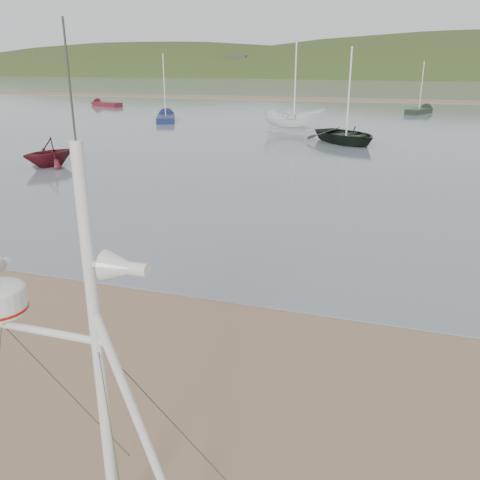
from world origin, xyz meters
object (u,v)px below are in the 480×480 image
(boat_dark, at_px, (348,102))
(mast_rig, at_px, (99,450))
(boat_white, at_px, (295,101))
(sailboat_blue_near, at_px, (166,117))
(sailboat_dark_mid, at_px, (424,110))
(boat_red, at_px, (47,139))
(dinghy_red_far, at_px, (101,104))

(boat_dark, bearing_deg, mast_rig, -131.32)
(boat_white, distance_m, sailboat_blue_near, 14.19)
(sailboat_blue_near, relative_size, sailboat_dark_mid, 1.12)
(mast_rig, distance_m, boat_white, 34.33)
(boat_red, xyz_separation_m, boat_white, (8.62, 16.54, 0.94))
(boat_white, relative_size, sailboat_dark_mid, 0.82)
(dinghy_red_far, bearing_deg, sailboat_blue_near, -39.84)
(boat_dark, distance_m, sailboat_blue_near, 19.90)
(mast_rig, height_order, boat_dark, boat_dark)
(dinghy_red_far, height_order, sailboat_dark_mid, sailboat_dark_mid)
(dinghy_red_far, bearing_deg, boat_dark, -34.40)
(dinghy_red_far, distance_m, sailboat_dark_mid, 36.99)
(boat_dark, xyz_separation_m, sailboat_blue_near, (-17.26, 9.63, -2.31))
(mast_rig, distance_m, boat_dark, 29.72)
(boat_dark, xyz_separation_m, dinghy_red_far, (-31.87, 21.82, -2.32))
(boat_red, height_order, dinghy_red_far, boat_red)
(boat_dark, distance_m, boat_red, 17.90)
(boat_white, bearing_deg, sailboat_dark_mid, -23.51)
(sailboat_blue_near, bearing_deg, mast_rig, -64.90)
(mast_rig, height_order, boat_red, mast_rig)
(boat_dark, relative_size, dinghy_red_far, 0.96)
(boat_dark, distance_m, dinghy_red_far, 38.69)
(mast_rig, distance_m, dinghy_red_far, 61.16)
(dinghy_red_far, bearing_deg, sailboat_dark_mid, 3.94)
(boat_white, bearing_deg, mast_rig, -169.50)
(sailboat_blue_near, bearing_deg, boat_red, -78.83)
(boat_white, distance_m, sailboat_dark_mid, 22.30)
(boat_red, xyz_separation_m, dinghy_red_far, (-18.94, 34.14, -1.09))
(mast_rig, bearing_deg, sailboat_dark_mid, 85.88)
(boat_red, relative_size, sailboat_blue_near, 0.43)
(boat_white, height_order, dinghy_red_far, boat_white)
(mast_rig, relative_size, dinghy_red_far, 0.96)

